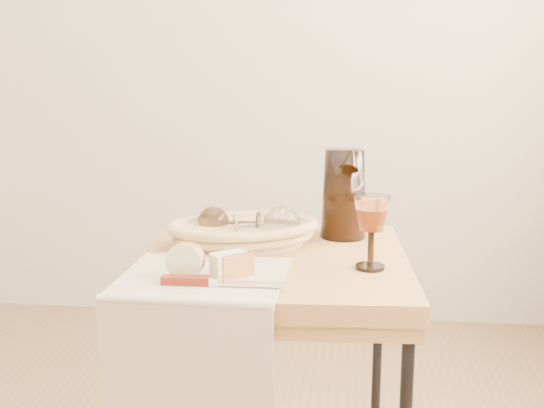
% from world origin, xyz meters
% --- Properties ---
extents(wall_back, '(3.60, 0.00, 2.70)m').
position_xyz_m(wall_back, '(0.00, 1.80, 1.35)').
color(wall_back, beige).
rests_on(wall_back, ground).
extents(tea_towel, '(0.32, 0.29, 0.01)m').
position_xyz_m(tea_towel, '(0.54, 0.10, 0.74)').
color(tea_towel, beige).
rests_on(tea_towel, side_table).
extents(bread_basket, '(0.36, 0.30, 0.06)m').
position_xyz_m(bread_basket, '(0.59, 0.35, 0.76)').
color(bread_basket, '#AA793E').
rests_on(bread_basket, side_table).
extents(goblet_lying_a, '(0.12, 0.08, 0.07)m').
position_xyz_m(goblet_lying_a, '(0.56, 0.36, 0.78)').
color(goblet_lying_a, brown).
rests_on(goblet_lying_a, bread_basket).
extents(goblet_lying_b, '(0.15, 0.12, 0.08)m').
position_xyz_m(goblet_lying_b, '(0.63, 0.33, 0.79)').
color(goblet_lying_b, white).
rests_on(goblet_lying_b, bread_basket).
extents(pitcher, '(0.21, 0.26, 0.25)m').
position_xyz_m(pitcher, '(0.81, 0.45, 0.84)').
color(pitcher, black).
rests_on(pitcher, side_table).
extents(wine_goblet, '(0.10, 0.10, 0.15)m').
position_xyz_m(wine_goblet, '(0.87, 0.21, 0.81)').
color(wine_goblet, white).
rests_on(wine_goblet, side_table).
extents(apple_half, '(0.08, 0.04, 0.07)m').
position_xyz_m(apple_half, '(0.51, 0.10, 0.77)').
color(apple_half, red).
rests_on(apple_half, tea_towel).
extents(apple_wedge, '(0.08, 0.07, 0.05)m').
position_xyz_m(apple_wedge, '(0.59, 0.11, 0.76)').
color(apple_wedge, '#F6F0B3').
rests_on(apple_wedge, tea_towel).
extents(table_knife, '(0.23, 0.03, 0.02)m').
position_xyz_m(table_knife, '(0.59, 0.05, 0.75)').
color(table_knife, silver).
rests_on(table_knife, tea_towel).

